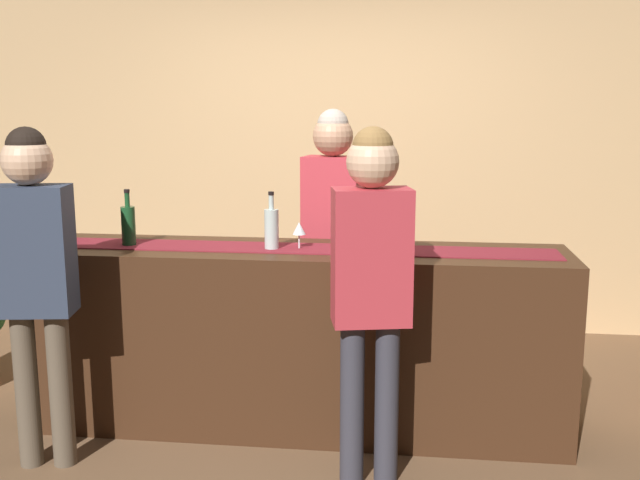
% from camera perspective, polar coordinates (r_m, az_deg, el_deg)
% --- Properties ---
extents(ground_plane, '(10.00, 10.00, 0.00)m').
position_cam_1_polar(ground_plane, '(4.17, -1.59, -13.96)').
color(ground_plane, brown).
extents(back_wall, '(6.00, 0.12, 2.90)m').
position_cam_1_polar(back_wall, '(5.68, 1.20, 7.80)').
color(back_wall, tan).
rests_on(back_wall, ground).
extents(bar_counter, '(2.80, 0.60, 0.98)m').
position_cam_1_polar(bar_counter, '(3.99, -1.63, -7.58)').
color(bar_counter, '#3D2314').
rests_on(bar_counter, ground).
extents(counter_runner_cloth, '(2.66, 0.28, 0.01)m').
position_cam_1_polar(counter_runner_cloth, '(3.86, -1.67, -0.65)').
color(counter_runner_cloth, maroon).
rests_on(counter_runner_cloth, bar_counter).
extents(wine_bottle_green, '(0.07, 0.07, 0.30)m').
position_cam_1_polar(wine_bottle_green, '(4.06, -14.53, 1.14)').
color(wine_bottle_green, '#194723').
rests_on(wine_bottle_green, bar_counter).
extents(wine_bottle_clear, '(0.07, 0.07, 0.30)m').
position_cam_1_polar(wine_bottle_clear, '(3.84, -3.75, 0.93)').
color(wine_bottle_clear, '#B2C6C1').
rests_on(wine_bottle_clear, bar_counter).
extents(wine_glass_near_customer, '(0.07, 0.07, 0.14)m').
position_cam_1_polar(wine_glass_near_customer, '(3.87, 3.28, 0.90)').
color(wine_glass_near_customer, silver).
rests_on(wine_glass_near_customer, bar_counter).
extents(wine_glass_mid_counter, '(0.07, 0.07, 0.14)m').
position_cam_1_polar(wine_glass_mid_counter, '(3.84, -1.62, 0.83)').
color(wine_glass_mid_counter, silver).
rests_on(wine_glass_mid_counter, bar_counter).
extents(wine_glass_far_end, '(0.07, 0.07, 0.14)m').
position_cam_1_polar(wine_glass_far_end, '(3.70, 6.55, 0.40)').
color(wine_glass_far_end, silver).
rests_on(wine_glass_far_end, bar_counter).
extents(bartender, '(0.37, 0.26, 1.69)m').
position_cam_1_polar(bartender, '(4.40, 0.98, 1.64)').
color(bartender, '#26262B').
rests_on(bartender, ground).
extents(customer_sipping, '(0.37, 0.27, 1.63)m').
position_cam_1_polar(customer_sipping, '(3.27, 3.96, -2.38)').
color(customer_sipping, '#33333D').
rests_on(customer_sipping, ground).
extents(customer_browsing, '(0.37, 0.25, 1.63)m').
position_cam_1_polar(customer_browsing, '(3.67, -21.11, -1.74)').
color(customer_browsing, brown).
rests_on(customer_browsing, ground).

